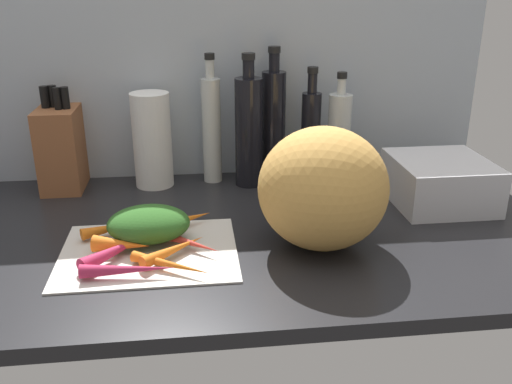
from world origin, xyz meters
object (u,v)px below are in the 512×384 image
Objects in this scene: bottle_0 at (212,128)px; carrot_7 at (122,245)px; winter_squash at (323,188)px; carrot_4 at (118,249)px; carrot_3 at (128,270)px; dish_rack at (440,182)px; carrot_1 at (174,249)px; bottle_2 at (273,123)px; cutting_board at (149,251)px; carrot_5 at (171,265)px; bottle_1 at (249,130)px; carrot_0 at (113,228)px; carrot_2 at (183,219)px; paper_towel_roll at (152,140)px; knife_block at (62,147)px; bottle_3 at (311,134)px; carrot_6 at (186,242)px; bottle_4 at (339,136)px.

carrot_7 is at bearing -115.47° from bottle_0.
carrot_7 is 42.07cm from winter_squash.
carrot_4 is 1.48cm from carrot_7.
carrot_3 is 78.58cm from dish_rack.
dish_rack reaches higher than carrot_1.
carrot_4 is at bearing -130.23° from bottle_2.
carrot_5 is at bearing -62.60° from cutting_board.
bottle_2 is (31.88, 42.34, 15.09)cm from cutting_board.
carrot_0 is at bearing -138.61° from bottle_1.
carrot_2 is at bearing 65.19° from carrot_3.
carrot_2 is 34.16cm from bottle_0.
dish_rack is at bearing 14.57° from carrot_7.
carrot_0 is 0.87× the size of carrot_1.
carrot_4 reaches higher than carrot_0.
carrot_2 is 0.57× the size of paper_towel_roll.
carrot_1 is 0.92× the size of carrot_5.
carrot_4 is at bearing -177.45° from winter_squash.
bottle_3 is (65.81, -1.78, 1.96)cm from knife_block.
bottle_1 reaches higher than carrot_1.
bottle_1 reaches higher than carrot_3.
carrot_2 is 0.60× the size of dish_rack.
bottle_2 reaches higher than carrot_1.
bottle_3 is at bearing 39.16° from carrot_2.
knife_block is at bearing 114.34° from carrot_7.
cutting_board is at bearing -123.16° from bottle_1.
carrot_6 is at bearing -52.13° from knife_block.
cutting_board is at bearing 148.51° from carrot_1.
carrot_5 is at bearing -54.15° from carrot_0.
carrot_7 reaches higher than carrot_5.
knife_block is (-28.85, 50.15, 9.18)cm from carrot_5.
carrot_7 is 58.34cm from bottle_2.
carrot_6 is at bearing -137.41° from bottle_4.
carrot_0 reaches higher than carrot_5.
paper_towel_roll is at bearing -173.99° from bottle_0.
carrot_1 is at bearing -13.07° from carrot_7.
cutting_board is 1.02× the size of bottle_1.
bottle_4 is (42.28, 27.19, 10.18)cm from carrot_2.
bottle_0 is (20.81, 43.97, 12.52)cm from carrot_4.
bottle_1 reaches higher than dish_rack.
carrot_0 is (-8.17, 8.78, 1.67)cm from cutting_board.
carrot_7 is (-12.89, -0.99, 0.57)cm from carrot_6.
bottle_3 is at bearing 171.88° from bottle_4.
carrot_1 reaches higher than carrot_5.
winter_squash is (43.78, -9.07, 10.55)cm from carrot_0.
carrot_4 is 0.74× the size of dish_rack.
carrot_5 is at bearing -60.09° from knife_block.
knife_block is (-59.84, 41.51, -1.53)cm from winter_squash.
bottle_4 reaches higher than carrot_2.
bottle_3 is (49.76, 30.65, 10.98)cm from carrot_0.
carrot_0 is 17.96cm from carrot_1.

